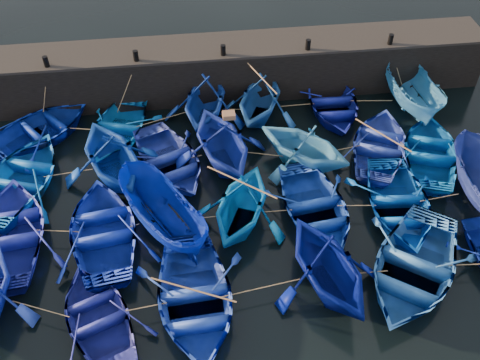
{
  "coord_description": "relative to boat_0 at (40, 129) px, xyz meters",
  "views": [
    {
      "loc": [
        -1.88,
        -12.1,
        15.92
      ],
      "look_at": [
        0.0,
        3.2,
        0.7
      ],
      "focal_mm": 40.0,
      "sensor_mm": 36.0,
      "label": 1
    }
  ],
  "objects": [
    {
      "name": "mooring_ropes",
      "position": [
        8.67,
        -2.87,
        0.33
      ],
      "size": [
        17.54,
        11.81,
        2.1
      ],
      "color": "tan",
      "rests_on": "ground"
    },
    {
      "name": "bollard_3",
      "position": [
        12.61,
        1.87,
        2.33
      ],
      "size": [
        0.24,
        0.24,
        0.5
      ],
      "primitive_type": "cylinder",
      "color": "black",
      "rests_on": "quay_top"
    },
    {
      "name": "boat_2",
      "position": [
        7.58,
        0.46,
        0.64
      ],
      "size": [
        4.89,
        5.31,
        2.35
      ],
      "primitive_type": "imported",
      "rotation": [
        0.0,
        0.0,
        -0.27
      ],
      "color": "navy",
      "rests_on": "ground"
    },
    {
      "name": "boat_13",
      "position": [
        -0.19,
        -6.09,
        0.04
      ],
      "size": [
        4.54,
        5.93,
        1.15
      ],
      "primitive_type": "imported",
      "rotation": [
        0.0,
        0.0,
        3.25
      ],
      "color": "#1C26A0",
      "rests_on": "ground"
    },
    {
      "name": "quay_wall",
      "position": [
        8.61,
        2.77,
        0.71
      ],
      "size": [
        26.0,
        2.5,
        2.5
      ],
      "primitive_type": "cube",
      "color": "black",
      "rests_on": "ground"
    },
    {
      "name": "boat_12",
      "position": [
        17.1,
        -3.61,
        -0.01
      ],
      "size": [
        5.01,
        5.91,
        1.04
      ],
      "primitive_type": "imported",
      "rotation": [
        0.0,
        0.0,
        2.81
      ],
      "color": "#044D9B",
      "rests_on": "ground"
    },
    {
      "name": "boat_10",
      "position": [
        11.52,
        -3.16,
        0.58
      ],
      "size": [
        5.62,
        5.57,
        2.24
      ],
      "primitive_type": "imported",
      "rotation": [
        0.0,
        0.0,
        3.99
      ],
      "color": "#3582D0",
      "rests_on": "ground"
    },
    {
      "name": "boat_7",
      "position": [
        3.48,
        -2.98,
        0.73
      ],
      "size": [
        5.63,
        5.99,
        2.52
      ],
      "primitive_type": "imported",
      "rotation": [
        0.0,
        0.0,
        3.53
      ],
      "color": "#0A3898",
      "rests_on": "ground"
    },
    {
      "name": "quay_top",
      "position": [
        8.61,
        2.77,
        2.02
      ],
      "size": [
        26.0,
        2.5,
        0.12
      ],
      "primitive_type": "cube",
      "color": "black",
      "rests_on": "quay_wall"
    },
    {
      "name": "boat_0",
      "position": [
        0.0,
        0.0,
        0.0
      ],
      "size": [
        6.34,
        6.11,
        1.07
      ],
      "primitive_type": "imported",
      "rotation": [
        0.0,
        0.0,
        2.25
      ],
      "color": "navy",
      "rests_on": "ground"
    },
    {
      "name": "boat_14",
      "position": [
        3.25,
        -6.38,
        0.01
      ],
      "size": [
        4.49,
        5.76,
        1.1
      ],
      "primitive_type": "imported",
      "rotation": [
        0.0,
        0.0,
        3.28
      ],
      "color": "#1028AB",
      "rests_on": "ground"
    },
    {
      "name": "boat_6",
      "position": [
        -0.29,
        -3.2,
        0.03
      ],
      "size": [
        5.43,
        6.43,
        1.14
      ],
      "primitive_type": "imported",
      "rotation": [
        0.0,
        0.0,
        2.83
      ],
      "color": "#064BAA",
      "rests_on": "ground"
    },
    {
      "name": "boat_1",
      "position": [
        3.45,
        -0.37,
        -0.04
      ],
      "size": [
        4.74,
        5.6,
        0.99
      ],
      "primitive_type": "imported",
      "rotation": [
        0.0,
        0.0,
        -0.32
      ],
      "color": "#0959B3",
      "rests_on": "ground"
    },
    {
      "name": "boat_17",
      "position": [
        11.34,
        -6.26,
        -0.01
      ],
      "size": [
        4.26,
        5.51,
        1.05
      ],
      "primitive_type": "imported",
      "rotation": [
        0.0,
        0.0,
        0.13
      ],
      "color": "#1139A6",
      "rests_on": "ground"
    },
    {
      "name": "boat_22",
      "position": [
        6.41,
        -9.85,
        0.02
      ],
      "size": [
        4.14,
        5.59,
        1.12
      ],
      "primitive_type": "imported",
      "rotation": [
        0.0,
        0.0,
        0.05
      ],
      "color": "blue",
      "rests_on": "ground"
    },
    {
      "name": "boat_8",
      "position": [
        5.77,
        -2.79,
        -0.02
      ],
      "size": [
        5.16,
        5.93,
        1.03
      ],
      "primitive_type": "imported",
      "rotation": [
        0.0,
        0.0,
        0.39
      ],
      "color": "#213398",
      "rests_on": "ground"
    },
    {
      "name": "bollard_4",
      "position": [
        16.61,
        1.87,
        2.33
      ],
      "size": [
        0.24,
        0.24,
        0.5
      ],
      "primitive_type": "cylinder",
      "color": "black",
      "rests_on": "quay_top"
    },
    {
      "name": "wooden_crate",
      "position": [
        8.38,
        -2.67,
        2.06
      ],
      "size": [
        0.51,
        0.43,
        0.21
      ],
      "primitive_type": "cube",
      "color": "brown",
      "rests_on": "boat_9"
    },
    {
      "name": "loose_oars",
      "position": [
        10.01,
        -4.65,
        1.16
      ],
      "size": [
        10.9,
        12.28,
        1.31
      ],
      "color": "#99724C",
      "rests_on": "ground"
    },
    {
      "name": "boat_15",
      "position": [
        5.45,
        -6.26,
        0.43
      ],
      "size": [
        4.21,
        5.24,
        1.93
      ],
      "primitive_type": "imported",
      "rotation": [
        0.0,
        0.0,
        3.69
      ],
      "color": "#031B8F",
      "rests_on": "ground"
    },
    {
      "name": "boat_24",
      "position": [
        14.1,
        -9.5,
        0.06
      ],
      "size": [
        6.69,
        7.06,
        1.19
      ],
      "primitive_type": "imported",
      "rotation": [
        0.0,
        0.0,
        -0.62
      ],
      "color": "#2059A4",
      "rests_on": "ground"
    },
    {
      "name": "boat_5",
      "position": [
        17.49,
        0.14,
        0.46
      ],
      "size": [
        2.08,
        5.2,
        1.99
      ],
      "primitive_type": "imported",
      "rotation": [
        0.0,
        0.0,
        0.03
      ],
      "color": "#2E74B4",
      "rests_on": "ground"
    },
    {
      "name": "boat_3",
      "position": [
        10.14,
        0.34,
        0.6
      ],
      "size": [
        5.17,
        5.47,
        2.28
      ],
      "primitive_type": "imported",
      "rotation": [
        0.0,
        0.0,
        -0.42
      ],
      "color": "#174B90",
      "rests_on": "ground"
    },
    {
      "name": "boat_9",
      "position": [
        8.08,
        -2.67,
        0.71
      ],
      "size": [
        5.12,
        5.59,
        2.49
      ],
      "primitive_type": "imported",
      "rotation": [
        0.0,
        0.0,
        3.39
      ],
      "color": "navy",
      "rests_on": "ground"
    },
    {
      "name": "bollard_1",
      "position": [
        4.61,
        1.87,
        2.33
      ],
      "size": [
        0.24,
        0.24,
        0.5
      ],
      "primitive_type": "cylinder",
      "color": "black",
      "rests_on": "quay_top"
    },
    {
      "name": "boat_21",
      "position": [
        3.25,
        -10.0,
        -0.09
      ],
      "size": [
        4.42,
        5.1,
        0.89
      ],
      "primitive_type": "imported",
      "rotation": [
        0.0,
        0.0,
        3.52
      ],
      "color": "navy",
      "rests_on": "ground"
    },
    {
      "name": "bollard_2",
      "position": [
        8.61,
        1.87,
        2.33
      ],
      "size": [
        0.24,
        0.24,
        0.5
      ],
      "primitive_type": "cylinder",
      "color": "black",
      "rests_on": "quay_top"
    },
    {
      "name": "boat_18",
      "position": [
        14.64,
        -6.43,
        -0.01
      ],
      "size": [
        4.03,
        5.35,
        1.05
      ],
      "primitive_type": "imported",
      "rotation": [
        0.0,
        0.0,
        -0.08
      ],
      "color": "#0544AE",
      "rests_on": "ground"
    },
    {
      "name": "bollard_0",
      "position": [
        0.61,
        1.87,
        2.33
      ],
      "size": [
        0.24,
        0.24,
        0.5
      ],
      "primitive_type": "cylinder",
      "color": "black",
      "rests_on": "quay_top"
    },
    {
      "name": "boat_4",
      "position": [
        13.69,
        0.37,
        -0.02
      ],
      "size": [
        3.66,
        5.03,
        1.03
      ],
      "primitive_type": "imported",
      "rotation": [
        0.0,
        0.0,
        -0.03
      ],
      "color": "navy",
      "rests_on": "ground"
    },
    {
      "name": "boat_16",
      "position": [
        8.45,
        -6.24,
        0.59
      ],
      "size": [
        5.14,
        5.43,
        2.26
      ],
      "primitive_type": "imported",
      "rotation": [
        0.0,
        0.0,
        -0.43
      ],
      "color": "blue",
      "rests_on": "ground"
    },
    {
      "name": "boat_23",
      "position": [
        10.99,
        -9.46,
        0.66
      ],
      "size": [
        5.02,
        5.45,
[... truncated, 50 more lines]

